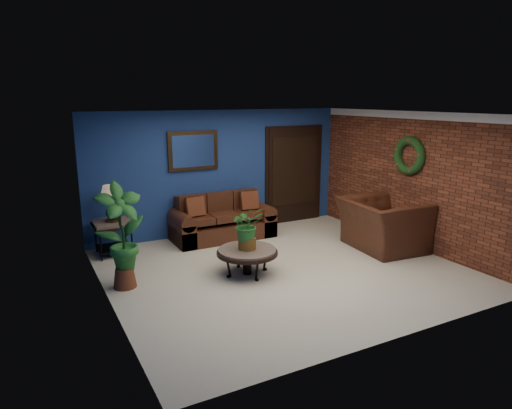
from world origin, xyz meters
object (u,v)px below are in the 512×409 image
end_table (113,229)px  table_lamp (111,199)px  sofa (222,223)px  coffee_table (247,252)px  side_chair (250,210)px  armchair (382,224)px

end_table → table_lamp: table_lamp is taller
end_table → table_lamp: size_ratio=1.06×
sofa → coffee_table: size_ratio=2.06×
side_chair → coffee_table: bearing=-118.2°
coffee_table → armchair: bearing=-0.8°
end_table → table_lamp: bearing=0.0°
coffee_table → side_chair: (1.08, 2.01, 0.12)m
end_table → side_chair: side_chair is taller
sofa → table_lamp: (-2.11, -0.03, 0.72)m
table_lamp → end_table: bearing=0.0°
armchair → sofa: bearing=54.5°
coffee_table → armchair: size_ratio=0.68×
armchair → coffee_table: bearing=94.4°
sofa → coffee_table: bearing=-102.1°
coffee_table → end_table: size_ratio=1.46×
side_chair → sofa: bearing=-176.6°
coffee_table → armchair: armchair is taller
coffee_table → end_table: bearing=130.8°
armchair → end_table: bearing=71.1°
table_lamp → side_chair: 2.82m
table_lamp → armchair: bearing=-24.1°
sofa → end_table: sofa is taller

